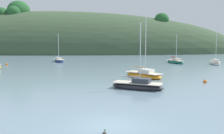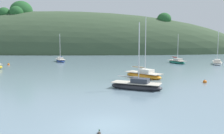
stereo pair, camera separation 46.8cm
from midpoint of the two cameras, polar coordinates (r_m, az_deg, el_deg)
The scene contains 10 objects.
ground_plane at distance 14.78m, azimuth -0.66°, elevation -13.18°, with size 400.00×400.00×0.00m, color slate.
far_shoreline_hill at distance 100.01m, azimuth -13.67°, elevation 3.31°, with size 150.00×36.00×35.47m.
sailboat_navy_dinghy at distance 32.61m, azimuth 7.73°, elevation -1.84°, with size 5.29×5.33×8.02m.
sailboat_white_near at distance 25.04m, azimuth 6.22°, elevation -4.32°, with size 5.62×3.68×6.83m.
sailboat_yellow_far at distance 54.22m, azimuth 23.36°, elevation 0.88°, with size 3.15×5.29×7.08m.
sailboat_black_sloop at distance 57.22m, azimuth -11.60°, elevation 1.52°, with size 3.56×5.18×6.47m.
sailboat_orange_cutter at distance 54.14m, azimuth 15.01°, elevation 1.18°, with size 3.48×5.43×6.33m.
mooring_buoy_inner at distance 30.50m, azimuth 21.09°, elevation -3.22°, with size 0.44×0.44×0.54m.
mooring_buoy_outer at distance 52.57m, azimuth -22.58°, elevation 0.54°, with size 0.44×0.44×0.54m.
duck_lone_right at distance 13.41m, azimuth -1.98°, elevation -15.01°, with size 0.19×0.42×0.24m.
Camera 2 is at (0.68, -13.93, 4.92)m, focal length 39.54 mm.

